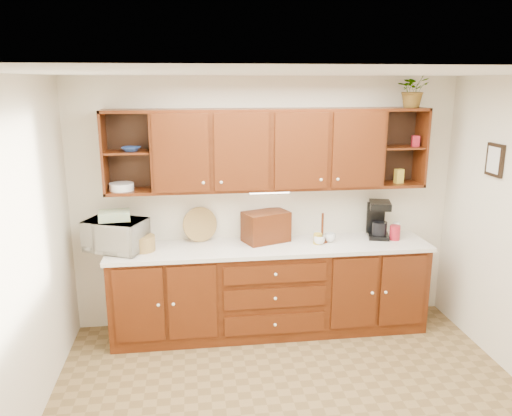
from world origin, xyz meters
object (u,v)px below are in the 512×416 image
object	(u,v)px
coffee_maker	(378,220)
potted_plant	(413,89)
microwave	(116,235)
bread_box	(266,227)

from	to	relation	value
coffee_maker	potted_plant	world-z (taller)	potted_plant
coffee_maker	potted_plant	bearing A→B (deg)	7.10
coffee_maker	potted_plant	size ratio (longest dim) A/B	1.08
microwave	potted_plant	distance (m)	3.26
microwave	bread_box	size ratio (longest dim) A/B	1.25
microwave	coffee_maker	xyz separation A→B (m)	(2.69, 0.08, 0.03)
potted_plant	coffee_maker	bearing A→B (deg)	171.84
microwave	coffee_maker	distance (m)	2.69
bread_box	coffee_maker	xyz separation A→B (m)	(1.20, -0.01, 0.03)
microwave	potted_plant	world-z (taller)	potted_plant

